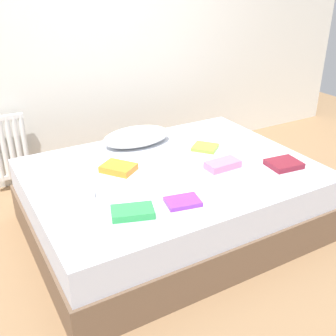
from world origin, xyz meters
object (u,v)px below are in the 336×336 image
bed (171,199)px  radiator (8,148)px  textbook_white (77,192)px  textbook_green (133,212)px  textbook_pink (223,165)px  textbook_purple (183,202)px  textbook_lime (205,147)px  pillow (137,137)px  textbook_orange (118,168)px  textbook_maroon (284,164)px

bed → radiator: (-0.91, 1.20, 0.16)m
textbook_white → textbook_green: bearing=-50.4°
textbook_green → textbook_pink: size_ratio=0.99×
textbook_purple → textbook_pink: 0.57m
textbook_purple → textbook_lime: 0.86m
pillow → bed: bearing=-87.5°
pillow → textbook_purple: size_ratio=2.72×
bed → textbook_orange: bearing=157.0°
radiator → textbook_pink: size_ratio=2.35×
textbook_maroon → bed: bearing=158.4°
radiator → textbook_pink: bearing=-48.2°
textbook_pink → textbook_white: size_ratio=1.26×
textbook_white → textbook_lime: bearing=22.6°
textbook_white → pillow: bearing=51.3°
pillow → textbook_white: 0.88m
textbook_purple → textbook_orange: textbook_orange is taller
radiator → textbook_maroon: radiator is taller
bed → textbook_orange: size_ratio=8.94×
textbook_lime → textbook_maroon: (0.31, -0.54, 0.01)m
radiator → textbook_purple: size_ratio=2.82×
textbook_maroon → textbook_green: bearing=-171.7°
radiator → textbook_green: 1.68m
textbook_lime → pillow: bearing=-169.1°
pillow → textbook_pink: size_ratio=2.26×
textbook_purple → textbook_green: bearing=-175.1°
textbook_green → textbook_maroon: 1.21m
textbook_green → textbook_white: bearing=136.0°
textbook_lime → textbook_orange: textbook_orange is taller
bed → textbook_white: bearing=-177.0°
bed → textbook_maroon: textbook_maroon is taller
textbook_maroon → pillow: bearing=135.6°
textbook_green → textbook_maroon: textbook_green is taller
pillow → textbook_pink: (0.34, -0.69, -0.04)m
textbook_pink → textbook_orange: size_ratio=1.09×
pillow → radiator: bearing=142.6°
textbook_green → textbook_orange: size_ratio=1.08×
radiator → pillow: 1.13m
textbook_green → textbook_pink: bearing=35.0°
textbook_maroon → textbook_pink: textbook_pink is taller
pillow → textbook_white: bearing=-140.7°
pillow → textbook_maroon: (0.73, -0.89, -0.05)m
pillow → textbook_white: (-0.68, -0.55, -0.04)m
radiator → textbook_lime: radiator is taller
bed → textbook_white: size_ratio=10.28×
pillow → textbook_orange: 0.49m
textbook_white → radiator: bearing=111.9°
pillow → textbook_green: size_ratio=2.28×
radiator → pillow: (0.89, -0.68, 0.16)m
textbook_purple → textbook_lime: textbook_purple is taller
textbook_green → textbook_orange: (0.16, 0.57, 0.00)m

